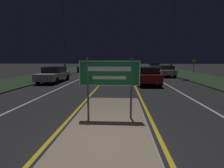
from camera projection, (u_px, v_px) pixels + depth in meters
name	position (u px, v px, depth m)	size (l,w,h in m)	color
ground_plane	(103.00, 149.00, 4.16)	(160.00, 160.00, 0.00)	#232326
median_island	(109.00, 119.00, 6.11)	(2.54, 6.40, 0.10)	#999993
verge_left	(51.00, 74.00, 24.48)	(5.00, 100.00, 0.08)	#23381E
verge_right	(190.00, 75.00, 23.36)	(5.00, 100.00, 0.08)	#23381E
centre_line_yellow_left	(111.00, 72.00, 28.95)	(0.12, 70.00, 0.01)	gold
centre_line_yellow_right	(129.00, 72.00, 28.78)	(0.12, 70.00, 0.01)	gold
lane_line_white_left	(95.00, 72.00, 29.11)	(0.12, 70.00, 0.01)	silver
lane_line_white_right	(145.00, 72.00, 28.62)	(0.12, 70.00, 0.01)	silver
edge_line_white_left	(77.00, 72.00, 29.29)	(0.10, 70.00, 0.01)	silver
edge_line_white_right	(164.00, 72.00, 28.45)	(0.10, 70.00, 0.01)	silver
highway_sign	(109.00, 76.00, 5.90)	(2.06, 0.07, 2.08)	#56565B
streetlight_left_near	(63.00, 21.00, 20.24)	(0.55, 0.55, 9.98)	#56565B
streetlight_right_near	(173.00, 19.00, 19.97)	(0.60, 0.60, 9.86)	#56565B
car_receding_0	(148.00, 75.00, 14.83)	(1.85, 4.37, 1.45)	maroon
car_receding_1	(165.00, 71.00, 21.68)	(1.91, 4.43, 1.36)	silver
car_receding_2	(154.00, 67.00, 31.56)	(1.88, 4.21, 1.49)	#B7B7BC
car_approaching_0	(54.00, 74.00, 16.45)	(1.90, 4.71, 1.41)	#B7B7BC
car_approaching_1	(85.00, 67.00, 29.90)	(1.89, 4.09, 1.45)	navy
car_approaching_2	(109.00, 65.00, 40.32)	(1.95, 4.08, 1.36)	black
warning_sign	(194.00, 65.00, 24.09)	(0.60, 0.06, 2.15)	#56565B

